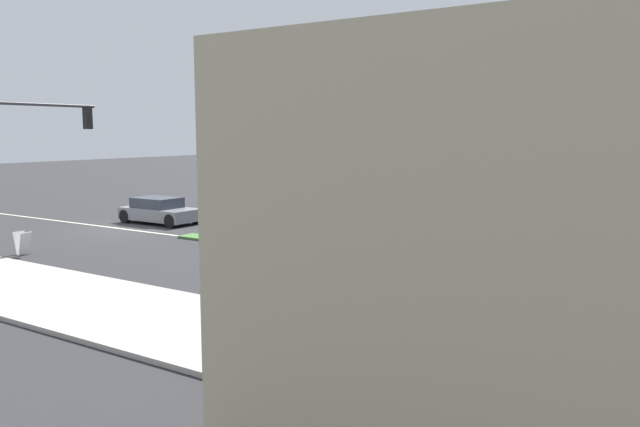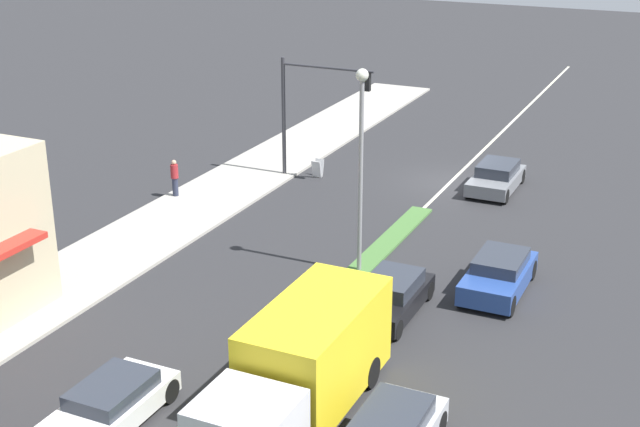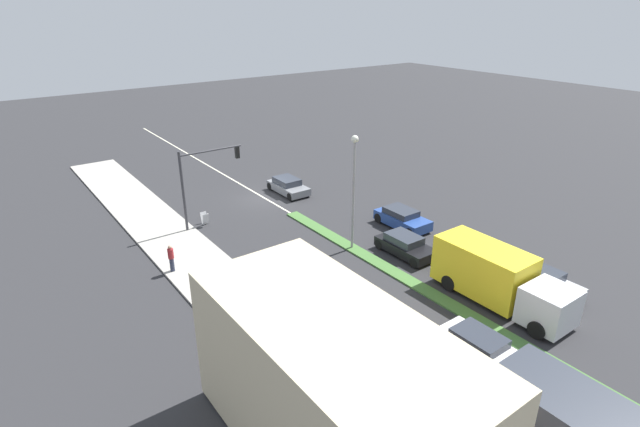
{
  "view_description": "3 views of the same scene",
  "coord_description": "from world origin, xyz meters",
  "px_view_note": "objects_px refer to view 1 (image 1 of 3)",
  "views": [
    {
      "loc": [
        18.95,
        23.02,
        4.46
      ],
      "look_at": [
        -0.36,
        10.61,
        1.43
      ],
      "focal_mm": 35.0,
      "sensor_mm": 36.0,
      "label": 1
    },
    {
      "loc": [
        -11.24,
        38.48,
        13.52
      ],
      "look_at": [
        1.34,
        11.58,
        2.23
      ],
      "focal_mm": 50.0,
      "sensor_mm": 36.0,
      "label": 2
    },
    {
      "loc": [
        18.65,
        33.08,
        14.73
      ],
      "look_at": [
        0.6,
        8.42,
        1.69
      ],
      "focal_mm": 28.0,
      "sensor_mm": 36.0,
      "label": 3
    }
  ],
  "objects_px": {
    "traffic_signal_main": "(22,148)",
    "warning_aframe_sign": "(23,243)",
    "suv_black": "(416,236)",
    "street_lamp": "(326,123)",
    "coupe_blue": "(377,220)",
    "suv_grey": "(159,211)",
    "delivery_truck": "(611,228)"
  },
  "relations": [
    {
      "from": "warning_aframe_sign",
      "to": "coupe_blue",
      "type": "bearing_deg",
      "value": 141.61
    },
    {
      "from": "street_lamp",
      "to": "warning_aframe_sign",
      "type": "height_order",
      "value": "street_lamp"
    },
    {
      "from": "traffic_signal_main",
      "to": "street_lamp",
      "type": "relative_size",
      "value": 0.76
    },
    {
      "from": "traffic_signal_main",
      "to": "coupe_blue",
      "type": "xyz_separation_m",
      "value": [
        -11.12,
        8.25,
        -3.25
      ]
    },
    {
      "from": "warning_aframe_sign",
      "to": "suv_grey",
      "type": "relative_size",
      "value": 0.21
    },
    {
      "from": "traffic_signal_main",
      "to": "suv_black",
      "type": "bearing_deg",
      "value": 126.28
    },
    {
      "from": "warning_aframe_sign",
      "to": "suv_black",
      "type": "distance_m",
      "value": 14.39
    },
    {
      "from": "traffic_signal_main",
      "to": "coupe_blue",
      "type": "relative_size",
      "value": 1.38
    },
    {
      "from": "street_lamp",
      "to": "suv_grey",
      "type": "height_order",
      "value": "street_lamp"
    },
    {
      "from": "suv_grey",
      "to": "coupe_blue",
      "type": "relative_size",
      "value": 0.98
    },
    {
      "from": "warning_aframe_sign",
      "to": "delivery_truck",
      "type": "bearing_deg",
      "value": 114.02
    },
    {
      "from": "suv_grey",
      "to": "suv_black",
      "type": "relative_size",
      "value": 1.01
    },
    {
      "from": "suv_black",
      "to": "warning_aframe_sign",
      "type": "bearing_deg",
      "value": -55.19
    },
    {
      "from": "delivery_truck",
      "to": "coupe_blue",
      "type": "bearing_deg",
      "value": -106.09
    },
    {
      "from": "traffic_signal_main",
      "to": "delivery_truck",
      "type": "relative_size",
      "value": 0.75
    },
    {
      "from": "street_lamp",
      "to": "suv_grey",
      "type": "xyz_separation_m",
      "value": [
        -2.2,
        -10.99,
        -4.17
      ]
    },
    {
      "from": "coupe_blue",
      "to": "traffic_signal_main",
      "type": "bearing_deg",
      "value": -36.57
    },
    {
      "from": "street_lamp",
      "to": "warning_aframe_sign",
      "type": "distance_m",
      "value": 11.85
    },
    {
      "from": "delivery_truck",
      "to": "warning_aframe_sign",
      "type": "bearing_deg",
      "value": -65.98
    },
    {
      "from": "suv_grey",
      "to": "delivery_truck",
      "type": "bearing_deg",
      "value": 90.0
    },
    {
      "from": "traffic_signal_main",
      "to": "suv_grey",
      "type": "relative_size",
      "value": 1.41
    },
    {
      "from": "traffic_signal_main",
      "to": "coupe_blue",
      "type": "bearing_deg",
      "value": 143.43
    },
    {
      "from": "street_lamp",
      "to": "coupe_blue",
      "type": "height_order",
      "value": "street_lamp"
    },
    {
      "from": "traffic_signal_main",
      "to": "warning_aframe_sign",
      "type": "height_order",
      "value": "traffic_signal_main"
    },
    {
      "from": "traffic_signal_main",
      "to": "street_lamp",
      "type": "xyz_separation_m",
      "value": [
        -6.12,
        8.77,
        0.88
      ]
    },
    {
      "from": "traffic_signal_main",
      "to": "suv_grey",
      "type": "xyz_separation_m",
      "value": [
        -8.32,
        -2.22,
        -3.29
      ]
    },
    {
      "from": "traffic_signal_main",
      "to": "delivery_truck",
      "type": "xyz_separation_m",
      "value": [
        -8.32,
        17.96,
        -2.43
      ]
    },
    {
      "from": "warning_aframe_sign",
      "to": "coupe_blue",
      "type": "relative_size",
      "value": 0.21
    },
    {
      "from": "suv_grey",
      "to": "coupe_blue",
      "type": "xyz_separation_m",
      "value": [
        -2.8,
        10.47,
        0.04
      ]
    },
    {
      "from": "suv_grey",
      "to": "suv_black",
      "type": "xyz_separation_m",
      "value": [
        -0.0,
        13.56,
        0.0
      ]
    },
    {
      "from": "street_lamp",
      "to": "coupe_blue",
      "type": "bearing_deg",
      "value": -174.11
    },
    {
      "from": "suv_grey",
      "to": "street_lamp",
      "type": "bearing_deg",
      "value": 78.68
    }
  ]
}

